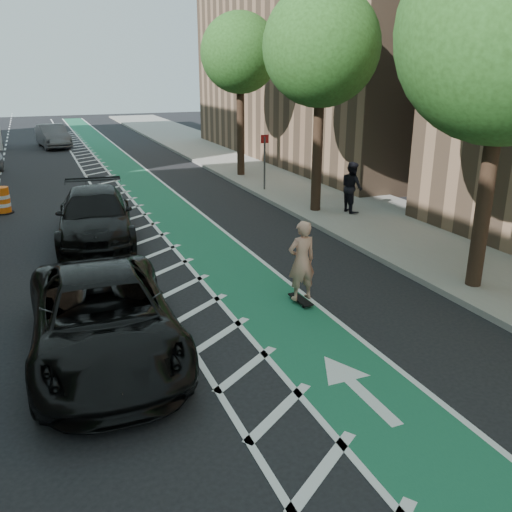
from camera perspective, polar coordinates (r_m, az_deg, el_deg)
ground at (r=10.70m, az=-11.44°, el=-9.59°), size 120.00×120.00×0.00m
bike_lane at (r=20.47m, az=-8.81°, el=4.49°), size 2.00×90.00×0.01m
buffer_strip at (r=20.19m, az=-12.95°, el=4.02°), size 1.40×90.00×0.01m
sidewalk_right at (r=22.80m, az=7.31°, el=6.22°), size 5.00×90.00×0.15m
curb_right at (r=21.72m, az=1.64°, el=5.74°), size 0.12×90.00×0.16m
tree_r_b at (r=13.29m, az=24.74°, el=20.49°), size 4.20×4.20×7.90m
tree_r_c at (r=19.74m, az=6.75°, el=20.96°), size 4.20×4.20×7.90m
tree_r_d at (r=27.03m, az=-1.99°, el=20.50°), size 4.20×4.20×7.90m
sign_post at (r=23.49m, az=0.91°, el=9.92°), size 0.35×0.08×2.47m
skateboard at (r=12.44m, az=4.71°, el=-4.60°), size 0.27×0.82×0.11m
skateboarder at (r=12.10m, az=4.83°, el=-0.51°), size 0.69×0.47×1.84m
suv_near at (r=10.34m, az=-15.76°, el=-6.26°), size 2.73×5.60×1.53m
suv_far at (r=17.44m, az=-16.57°, el=4.04°), size 2.78×5.63×1.57m
car_grey at (r=40.46m, az=-20.60°, el=11.74°), size 2.26×4.87×1.55m
pedestrian at (r=19.96m, az=10.05°, el=7.16°), size 0.72×0.91×1.82m
barrel_b at (r=22.23m, az=-25.16°, el=5.26°), size 0.71×0.71×0.97m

